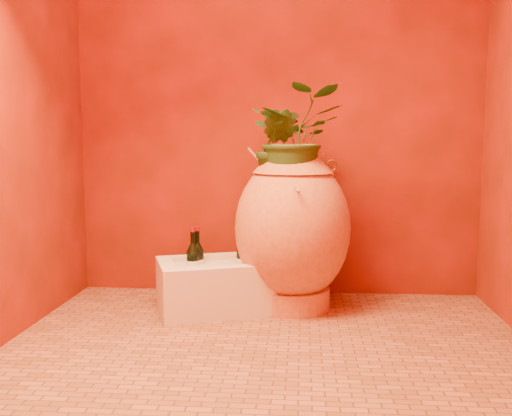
# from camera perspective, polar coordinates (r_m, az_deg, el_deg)

# --- Properties ---
(floor) EXTENTS (2.50, 2.50, 0.00)m
(floor) POSITION_cam_1_polar(r_m,az_deg,el_deg) (2.76, 1.06, -13.80)
(floor) COLOR #9B5732
(floor) RESTS_ON ground
(wall_back) EXTENTS (2.50, 0.02, 2.50)m
(wall_back) POSITION_cam_1_polar(r_m,az_deg,el_deg) (3.59, 2.14, 11.32)
(wall_back) COLOR #561C04
(wall_back) RESTS_ON ground
(amphora) EXTENTS (0.83, 0.83, 0.95)m
(amphora) POSITION_cam_1_polar(r_m,az_deg,el_deg) (3.26, 3.67, -1.97)
(amphora) COLOR #D5753C
(amphora) RESTS_ON floor
(stone_basin) EXTENTS (0.73, 0.63, 0.29)m
(stone_basin) POSITION_cam_1_polar(r_m,az_deg,el_deg) (3.28, -4.16, -7.85)
(stone_basin) COLOR beige
(stone_basin) RESTS_ON floor
(wine_bottle_a) EXTENTS (0.08, 0.08, 0.32)m
(wine_bottle_a) POSITION_cam_1_polar(r_m,az_deg,el_deg) (3.32, -5.87, -5.35)
(wine_bottle_a) COLOR black
(wine_bottle_a) RESTS_ON stone_basin
(wine_bottle_b) EXTENTS (0.09, 0.09, 0.35)m
(wine_bottle_b) POSITION_cam_1_polar(r_m,az_deg,el_deg) (3.27, -1.25, -5.29)
(wine_bottle_b) COLOR black
(wine_bottle_b) RESTS_ON stone_basin
(wine_bottle_c) EXTENTS (0.08, 0.08, 0.32)m
(wine_bottle_c) POSITION_cam_1_polar(r_m,az_deg,el_deg) (3.28, -6.32, -5.48)
(wine_bottle_c) COLOR black
(wine_bottle_c) RESTS_ON stone_basin
(wall_tap) EXTENTS (0.07, 0.15, 0.17)m
(wall_tap) POSITION_cam_1_polar(r_m,az_deg,el_deg) (3.50, 7.59, 3.56)
(wall_tap) COLOR olive
(wall_tap) RESTS_ON wall_back
(plant_main) EXTENTS (0.56, 0.51, 0.56)m
(plant_main) POSITION_cam_1_polar(r_m,az_deg,el_deg) (3.20, 3.95, 7.14)
(plant_main) COLOR #22491A
(plant_main) RESTS_ON amphora
(plant_side) EXTENTS (0.28, 0.25, 0.42)m
(plant_side) POSITION_cam_1_polar(r_m,az_deg,el_deg) (3.19, 2.00, 6.10)
(plant_side) COLOR #22491A
(plant_side) RESTS_ON amphora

